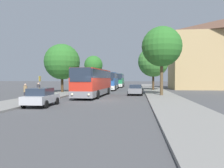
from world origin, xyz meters
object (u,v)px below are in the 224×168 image
bus_front (94,82)px  bus_rear (119,80)px  pedestrian_waiting_near (25,92)px  tree_right_mid (162,47)px  parked_car_right_near (136,90)px  tree_left_far (62,62)px  pedestrian_waiting_far (39,90)px  tree_left_near (93,65)px  bus_stop_sign (40,84)px  tree_right_near (153,62)px  parked_car_left_curb (41,97)px  bus_middle (110,81)px

bus_front → bus_rear: 30.82m
pedestrian_waiting_near → tree_right_mid: 17.17m
parked_car_right_near → tree_left_far: (-11.63, 3.11, 4.17)m
pedestrian_waiting_far → parked_car_right_near: bearing=139.1°
bus_front → tree_left_near: bearing=103.7°
bus_front → bus_stop_sign: size_ratio=4.79×
bus_rear → pedestrian_waiting_near: 37.84m
pedestrian_waiting_near → tree_right_near: bearing=-91.4°
bus_rear → tree_left_far: bearing=-106.8°
bus_front → parked_car_left_curb: bearing=-100.9°
tree_right_mid → bus_front: bearing=-171.1°
bus_stop_sign → pedestrian_waiting_near: bus_stop_sign is taller
parked_car_left_curb → pedestrian_waiting_near: 4.97m
bus_middle → parked_car_right_near: bus_middle is taller
bus_stop_sign → tree_left_near: (-0.73, 33.85, 4.23)m
pedestrian_waiting_far → tree_left_near: bearing=-167.0°
parked_car_right_near → tree_left_near: tree_left_near is taller
bus_middle → tree_left_far: 12.20m
bus_middle → pedestrian_waiting_near: bearing=-105.6°
bus_front → tree_right_mid: (8.59, 1.34, 4.53)m
parked_car_right_near → pedestrian_waiting_far: (-10.25, -8.09, 0.25)m
parked_car_right_near → pedestrian_waiting_near: pedestrian_waiting_near is taller
bus_rear → parked_car_left_curb: (-2.70, -41.00, -1.08)m
bus_front → tree_right_near: (8.40, 14.26, 3.60)m
bus_rear → bus_stop_sign: bearing=-101.5°
bus_middle → tree_left_far: bearing=-124.4°
parked_car_left_curb → bus_front: bearing=75.0°
bus_rear → tree_left_near: (-6.77, -0.25, 4.06)m
bus_stop_sign → tree_left_far: (-0.73, 9.45, 3.25)m
bus_front → bus_stop_sign: (-5.66, -3.29, -0.15)m
bus_stop_sign → tree_right_near: tree_right_near is taller
bus_stop_sign → parked_car_left_curb: bearing=-64.2°
tree_left_near → tree_right_near: bearing=-47.8°
bus_stop_sign → pedestrian_waiting_near: size_ratio=1.52×
tree_left_near → pedestrian_waiting_far: bearing=-87.8°
bus_rear → parked_car_left_curb: size_ratio=2.79×
bus_rear → tree_left_near: size_ratio=1.39×
bus_middle → tree_right_mid: 17.61m
parked_car_left_curb → tree_left_far: (-4.07, 16.36, 4.15)m
bus_front → pedestrian_waiting_far: (-5.00, -5.03, -0.82)m
bus_rear → pedestrian_waiting_near: bus_rear is taller
parked_car_left_curb → pedestrian_waiting_near: bearing=130.3°
parked_car_left_curb → tree_left_near: size_ratio=0.50×
bus_middle → bus_stop_sign: (-5.71, -19.35, -0.14)m
tree_left_near → tree_right_near: 22.02m
parked_car_left_curb → pedestrian_waiting_far: 5.82m
parked_car_left_curb → parked_car_right_near: parked_car_left_curb is taller
bus_stop_sign → tree_left_far: bearing=94.4°
bus_stop_sign → parked_car_right_near: bearing=30.2°
tree_left_far → tree_left_near: bearing=90.0°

